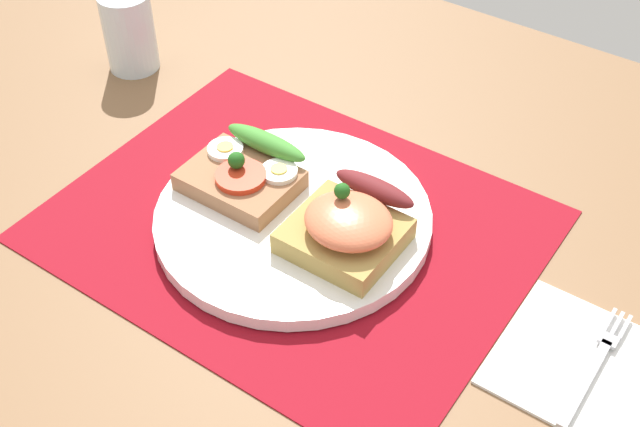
% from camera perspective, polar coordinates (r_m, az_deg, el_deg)
% --- Properties ---
extents(ground_plane, '(1.20, 0.90, 0.03)m').
position_cam_1_polar(ground_plane, '(0.78, -1.83, -1.71)').
color(ground_plane, brown).
extents(placemat, '(0.43, 0.34, 0.00)m').
position_cam_1_polar(placemat, '(0.76, -1.86, -0.78)').
color(placemat, maroon).
rests_on(placemat, ground_plane).
extents(plate, '(0.25, 0.25, 0.01)m').
position_cam_1_polar(plate, '(0.76, -1.87, -0.32)').
color(plate, white).
rests_on(plate, placemat).
extents(sandwich_egg_tomato, '(0.10, 0.09, 0.04)m').
position_cam_1_polar(sandwich_egg_tomato, '(0.78, -5.22, 2.83)').
color(sandwich_egg_tomato, '#9C6A48').
rests_on(sandwich_egg_tomato, plate).
extents(sandwich_salmon, '(0.09, 0.10, 0.06)m').
position_cam_1_polar(sandwich_salmon, '(0.71, 1.98, -0.82)').
color(sandwich_salmon, '#A88C48').
rests_on(sandwich_salmon, plate).
extents(napkin, '(0.14, 0.13, 0.01)m').
position_cam_1_polar(napkin, '(0.69, 18.17, -10.10)').
color(napkin, white).
rests_on(napkin, ground_plane).
extents(fork, '(0.02, 0.13, 0.00)m').
position_cam_1_polar(fork, '(0.69, 18.52, -9.70)').
color(fork, '#B7B7BC').
rests_on(fork, napkin).
extents(drinking_glass, '(0.06, 0.06, 0.09)m').
position_cam_1_polar(drinking_glass, '(0.97, -13.03, 12.13)').
color(drinking_glass, silver).
rests_on(drinking_glass, ground_plane).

